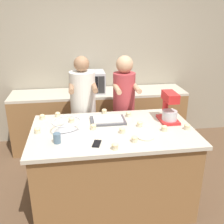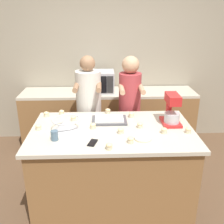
% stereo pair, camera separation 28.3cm
% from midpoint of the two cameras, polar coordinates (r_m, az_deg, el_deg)
% --- Properties ---
extents(ground_plane, '(16.00, 16.00, 0.00)m').
position_cam_midpoint_polar(ground_plane, '(3.37, 2.58, -18.65)').
color(ground_plane, brown).
extents(back_wall, '(10.00, 0.06, 2.70)m').
position_cam_midpoint_polar(back_wall, '(4.49, 0.94, 10.84)').
color(back_wall, gray).
rests_on(back_wall, ground_plane).
extents(island_counter, '(1.77, 1.06, 0.95)m').
position_cam_midpoint_polar(island_counter, '(3.08, 2.72, -11.82)').
color(island_counter, olive).
rests_on(island_counter, ground_plane).
extents(back_counter, '(2.80, 0.60, 0.94)m').
position_cam_midpoint_polar(back_counter, '(4.40, 1.12, -1.38)').
color(back_counter, olive).
rests_on(back_counter, ground_plane).
extents(person_left, '(0.35, 0.51, 1.63)m').
position_cam_midpoint_polar(person_left, '(3.57, -2.76, -0.18)').
color(person_left, brown).
rests_on(person_left, ground_plane).
extents(person_right, '(0.31, 0.49, 1.62)m').
position_cam_midpoint_polar(person_right, '(3.60, 6.08, 0.19)').
color(person_right, '#33384C').
rests_on(person_right, ground_plane).
extents(stand_mixer, '(0.20, 0.30, 0.35)m').
position_cam_midpoint_polar(stand_mixer, '(3.04, 15.47, 0.21)').
color(stand_mixer, red).
rests_on(stand_mixer, island_counter).
extents(mixing_bowl, '(0.30, 0.30, 0.13)m').
position_cam_midpoint_polar(mixing_bowl, '(2.81, -7.10, -2.79)').
color(mixing_bowl, '#BCBCC1').
rests_on(mixing_bowl, island_counter).
extents(baking_tray, '(0.40, 0.28, 0.04)m').
position_cam_midpoint_polar(baking_tray, '(3.04, 2.07, -1.78)').
color(baking_tray, '#4C4C51').
rests_on(baking_tray, island_counter).
extents(microwave_oven, '(0.48, 0.39, 0.33)m').
position_cam_midpoint_polar(microwave_oven, '(4.19, -0.92, 6.61)').
color(microwave_oven, '#B7B7BC').
rests_on(microwave_oven, back_counter).
extents(cell_phone, '(0.11, 0.16, 0.01)m').
position_cam_midpoint_polar(cell_phone, '(2.56, -1.07, -6.78)').
color(cell_phone, black).
rests_on(cell_phone, island_counter).
extents(drinking_glass, '(0.07, 0.07, 0.10)m').
position_cam_midpoint_polar(drinking_glass, '(2.63, -9.43, -5.13)').
color(drinking_glass, slate).
rests_on(drinking_glass, island_counter).
extents(small_plate, '(0.17, 0.17, 0.02)m').
position_cam_midpoint_polar(small_plate, '(2.67, 9.85, -5.78)').
color(small_plate, beige).
rests_on(small_plate, island_counter).
extents(cupcake_0, '(0.06, 0.06, 0.06)m').
position_cam_midpoint_polar(cupcake_0, '(3.26, -8.48, -0.12)').
color(cupcake_0, beige).
rests_on(cupcake_0, island_counter).
extents(cupcake_1, '(0.06, 0.06, 0.06)m').
position_cam_midpoint_polar(cupcake_1, '(2.75, 4.86, -4.13)').
color(cupcake_1, beige).
rests_on(cupcake_1, island_counter).
extents(cupcake_2, '(0.06, 0.06, 0.06)m').
position_cam_midpoint_polar(cupcake_2, '(2.44, 2.72, -7.53)').
color(cupcake_2, beige).
rests_on(cupcake_2, island_counter).
extents(cupcake_3, '(0.06, 0.06, 0.06)m').
position_cam_midpoint_polar(cupcake_3, '(3.07, -5.80, -1.40)').
color(cupcake_3, beige).
rests_on(cupcake_3, island_counter).
extents(cupcake_4, '(0.06, 0.06, 0.06)m').
position_cam_midpoint_polar(cupcake_4, '(2.90, 8.93, -2.89)').
color(cupcake_4, beige).
rests_on(cupcake_4, island_counter).
extents(cupcake_5, '(0.06, 0.06, 0.06)m').
position_cam_midpoint_polar(cupcake_5, '(3.17, 6.78, -0.66)').
color(cupcake_5, beige).
rests_on(cupcake_5, island_counter).
extents(cupcake_6, '(0.06, 0.06, 0.06)m').
position_cam_midpoint_polar(cupcake_6, '(2.83, 14.11, -3.99)').
color(cupcake_6, beige).
rests_on(cupcake_6, island_counter).
extents(cupcake_7, '(0.06, 0.06, 0.06)m').
position_cam_midpoint_polar(cupcake_7, '(2.90, -13.08, -3.26)').
color(cupcake_7, beige).
rests_on(cupcake_7, island_counter).
extents(cupcake_8, '(0.06, 0.06, 0.06)m').
position_cam_midpoint_polar(cupcake_8, '(2.85, -1.35, -3.09)').
color(cupcake_8, beige).
rests_on(cupcake_8, island_counter).
extents(cupcake_9, '(0.06, 0.06, 0.06)m').
position_cam_midpoint_polar(cupcake_9, '(2.91, 18.99, -3.80)').
color(cupcake_9, beige).
rests_on(cupcake_9, island_counter).
extents(cupcake_10, '(0.06, 0.06, 0.06)m').
position_cam_midpoint_polar(cupcake_10, '(3.24, -11.70, -0.49)').
color(cupcake_10, beige).
rests_on(cupcake_10, island_counter).
extents(cupcake_11, '(0.06, 0.06, 0.06)m').
position_cam_midpoint_polar(cupcake_11, '(2.57, 7.26, -6.11)').
color(cupcake_11, beige).
rests_on(cupcake_11, island_counter).
extents(cupcake_12, '(0.06, 0.06, 0.06)m').
position_cam_midpoint_polar(cupcake_12, '(3.27, 1.56, 0.19)').
color(cupcake_12, beige).
rests_on(cupcake_12, island_counter).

